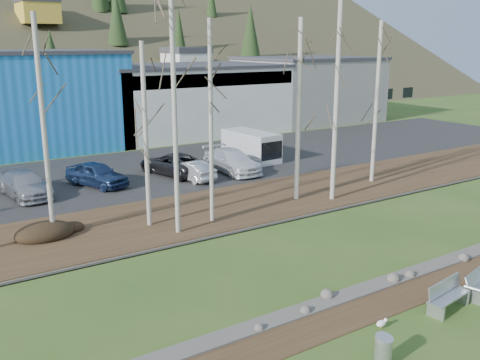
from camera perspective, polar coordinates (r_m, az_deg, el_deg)
ground at (r=18.57m, az=18.70°, el=-15.17°), size 200.00×200.00×0.00m
dirt_strip at (r=19.74m, az=13.84°, el=-12.90°), size 80.00×1.80×0.03m
near_bank_rocks at (r=20.35m, az=11.75°, el=-11.94°), size 80.00×0.80×0.50m
river at (r=23.14m, az=4.55°, el=-8.32°), size 80.00×8.00×0.90m
far_bank_rocks at (r=26.27m, az=-0.92°, el=-5.44°), size 80.00×0.80×0.46m
far_bank at (r=28.86m, az=-4.32°, el=-3.47°), size 80.00×7.00×0.15m
parking_lot at (r=38.07m, az=-11.98°, el=0.68°), size 80.00×14.00×0.14m
building_white at (r=54.99m, az=-5.79°, el=8.65°), size 18.36×12.24×6.80m
building_grey at (r=63.90m, az=7.21°, el=9.63°), size 14.28×12.24×7.30m
bench_intact at (r=20.10m, az=21.26°, el=-11.43°), size 2.08×0.88×1.01m
bench_damaged at (r=21.70m, az=24.25°, el=-9.95°), size 2.07×1.07×0.88m
litter_bin at (r=16.44m, az=15.02°, el=-17.31°), size 0.55×0.55×0.85m
seagull at (r=18.38m, az=14.87°, el=-14.54°), size 0.46×0.21×0.33m
dirt_mound at (r=26.53m, az=-20.13°, el=-5.20°), size 2.72×1.92×0.53m
birch_1 at (r=25.46m, az=-20.18°, el=5.10°), size 0.22×0.22×10.07m
birch_2 at (r=24.51m, az=-7.00°, el=7.34°), size 0.22×0.22×11.60m
birch_3 at (r=25.95m, az=-10.02°, el=4.57°), size 0.22×0.22×8.86m
birch_4 at (r=26.19m, az=-3.12°, el=6.01°), size 0.21×0.21×9.90m
birch_5 at (r=30.37m, az=10.24°, el=8.30°), size 0.27×0.27×11.29m
birch_6 at (r=30.21m, az=6.28°, el=7.28°), size 0.28×0.28×10.11m
birch_7 at (r=35.08m, az=14.35°, el=7.91°), size 0.26×0.26×10.10m
car_1 at (r=33.75m, az=-21.99°, el=-0.45°), size 2.59×5.17×1.44m
car_2 at (r=34.78m, az=-15.03°, el=0.60°), size 3.38×4.80×1.52m
car_3 at (r=35.28m, az=-5.23°, el=1.04°), size 1.94×4.03×1.27m
car_4 at (r=36.89m, az=-7.15°, el=1.75°), size 3.72×5.79×1.48m
car_5 at (r=37.24m, az=-0.88°, el=2.06°), size 2.31×5.48×1.58m
van_white at (r=40.96m, az=1.36°, el=3.63°), size 2.41×5.12×2.19m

